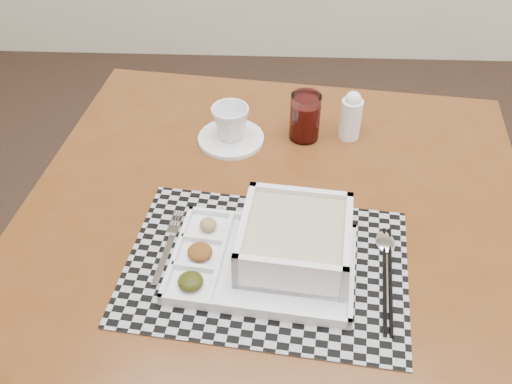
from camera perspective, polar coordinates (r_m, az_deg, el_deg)
dining_table at (r=1.17m, az=1.58°, el=-5.20°), size 1.11×1.11×0.75m
placemat at (r=1.03m, az=1.03°, el=-7.39°), size 0.54×0.41×0.00m
serving_tray at (r=1.01m, az=2.91°, el=-5.51°), size 0.34×0.26×0.09m
fork at (r=1.07m, az=-8.84°, el=-5.21°), size 0.04×0.19×0.00m
spoon at (r=1.07m, az=12.81°, el=-5.45°), size 0.04×0.18×0.01m
chopsticks at (r=1.03m, az=13.01°, el=-8.41°), size 0.04×0.24×0.01m
saucer at (r=1.30m, az=-2.51°, el=5.35°), size 0.15×0.15×0.01m
cup at (r=1.27m, az=-2.57°, el=6.95°), size 0.08×0.08×0.08m
juice_glass at (r=1.29m, az=4.91°, el=7.35°), size 0.07×0.07×0.11m
creamer_bottle at (r=1.30m, az=9.49°, el=7.55°), size 0.05×0.05×0.12m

